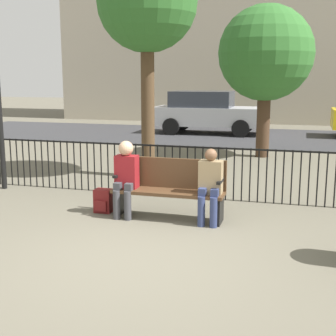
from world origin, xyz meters
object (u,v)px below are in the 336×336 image
object	(u,v)px
tree_1	(266,54)
park_bench	(169,187)
parked_car_0	(207,112)
backpack	(103,201)
seated_person_1	(210,183)
tree_0	(147,4)
seated_person_0	(126,174)

from	to	relation	value
tree_1	park_bench	bearing A→B (deg)	-98.52
parked_car_0	backpack	bearing A→B (deg)	-87.58
seated_person_1	tree_0	distance (m)	4.56
seated_person_0	tree_1	xyz separation A→B (m)	(1.59, 6.27, 2.07)
seated_person_1	parked_car_0	xyz separation A→B (m)	(-2.23, 11.14, 0.22)
park_bench	tree_0	world-z (taller)	tree_0
seated_person_0	tree_0	bearing A→B (deg)	101.39
seated_person_0	backpack	size ratio (longest dim) A/B	3.14
seated_person_0	seated_person_1	bearing A→B (deg)	-0.18
backpack	parked_car_0	xyz separation A→B (m)	(-0.47, 11.03, 0.66)
seated_person_0	tree_0	size ratio (longest dim) A/B	0.25
tree_0	parked_car_0	distance (m)	8.73
backpack	seated_person_1	bearing A→B (deg)	-3.70
seated_person_0	parked_car_0	bearing A→B (deg)	94.62
tree_0	tree_1	xyz separation A→B (m)	(2.16, 3.41, -0.87)
parked_car_0	seated_person_0	bearing A→B (deg)	-85.38
seated_person_1	tree_0	size ratio (longest dim) A/B	0.24
seated_person_1	parked_car_0	distance (m)	11.37
park_bench	seated_person_1	distance (m)	0.68
park_bench	parked_car_0	size ratio (longest dim) A/B	0.41
seated_person_0	backpack	world-z (taller)	seated_person_0
seated_person_1	tree_1	bearing A→B (deg)	87.61
park_bench	seated_person_0	xyz separation A→B (m)	(-0.67, -0.13, 0.18)
park_bench	tree_0	size ratio (longest dim) A/B	0.37
park_bench	seated_person_0	size ratio (longest dim) A/B	1.45
park_bench	tree_1	xyz separation A→B (m)	(0.92, 6.14, 2.25)
park_bench	tree_1	world-z (taller)	tree_1
tree_0	seated_person_0	bearing A→B (deg)	-78.61
seated_person_1	parked_car_0	world-z (taller)	parked_car_0
park_bench	tree_1	bearing A→B (deg)	81.48
seated_person_0	parked_car_0	xyz separation A→B (m)	(-0.90, 11.14, 0.17)
parked_car_0	tree_0	bearing A→B (deg)	-87.76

